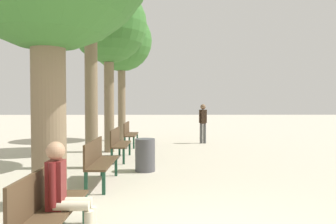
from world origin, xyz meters
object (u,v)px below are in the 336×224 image
at_px(person_seated, 66,191).
at_px(pedestrian_near, 203,121).
at_px(bench_row_3, 129,132).
at_px(bench_row_0, 47,202).
at_px(tree_row_3, 121,42).
at_px(trash_bin, 145,155).
at_px(bench_row_1, 98,158).
at_px(tree_row_2, 109,26).
at_px(bench_row_2, 118,141).

distance_m(person_seated, pedestrian_near, 10.22).
relative_size(bench_row_3, person_seated, 1.29).
distance_m(bench_row_0, tree_row_3, 11.52).
distance_m(bench_row_0, trash_bin, 4.40).
bearing_deg(bench_row_3, person_seated, -88.56).
relative_size(bench_row_0, bench_row_3, 1.00).
distance_m(bench_row_1, tree_row_2, 5.91).
xyz_separation_m(bench_row_0, trash_bin, (0.91, 4.30, -0.14)).
xyz_separation_m(bench_row_1, person_seated, (0.23, -3.02, 0.14)).
xyz_separation_m(person_seated, trash_bin, (0.68, 4.33, -0.28)).
xyz_separation_m(bench_row_3, person_seated, (0.23, -9.03, 0.14)).
bearing_deg(bench_row_2, tree_row_2, 109.42).
distance_m(bench_row_3, tree_row_3, 4.32).
distance_m(bench_row_2, tree_row_2, 4.11).
bearing_deg(tree_row_2, trash_bin, -65.78).
relative_size(tree_row_2, person_seated, 4.48).
xyz_separation_m(tree_row_2, pedestrian_near, (3.54, 2.31, -3.41)).
bearing_deg(bench_row_3, tree_row_2, -109.15).
relative_size(bench_row_0, person_seated, 1.29).
height_order(bench_row_0, bench_row_1, same).
height_order(bench_row_2, pedestrian_near, pedestrian_near).
bearing_deg(tree_row_3, bench_row_1, -86.17).
bearing_deg(bench_row_0, tree_row_3, 92.77).
xyz_separation_m(tree_row_3, trash_bin, (1.44, -6.54, -4.01)).
distance_m(tree_row_2, pedestrian_near, 5.43).
bearing_deg(bench_row_3, pedestrian_near, 14.80).
height_order(bench_row_0, bench_row_3, same).
bearing_deg(tree_row_3, person_seated, -86.04).
distance_m(bench_row_2, bench_row_3, 3.00).
height_order(bench_row_2, person_seated, person_seated).
bearing_deg(tree_row_2, person_seated, -84.28).
bearing_deg(trash_bin, bench_row_0, -101.94).
distance_m(pedestrian_near, trash_bin, 5.91).
height_order(tree_row_2, trash_bin, tree_row_2).
bearing_deg(tree_row_3, pedestrian_near, -16.34).
bearing_deg(tree_row_2, pedestrian_near, 33.13).
distance_m(bench_row_2, pedestrian_near, 4.86).
bearing_deg(bench_row_2, bench_row_3, 90.00).
height_order(tree_row_2, person_seated, tree_row_2).
height_order(tree_row_2, pedestrian_near, tree_row_2).
height_order(bench_row_0, bench_row_2, same).
bearing_deg(person_seated, tree_row_2, 95.72).
xyz_separation_m(bench_row_0, tree_row_2, (-0.53, 7.49, 3.80)).
xyz_separation_m(bench_row_2, tree_row_3, (-0.53, 4.83, 3.87)).
bearing_deg(pedestrian_near, bench_row_3, -165.20).
height_order(bench_row_3, trash_bin, bench_row_3).
distance_m(bench_row_2, person_seated, 6.03).
distance_m(bench_row_1, bench_row_3, 6.00).
relative_size(tree_row_3, person_seated, 4.57).
height_order(bench_row_3, tree_row_2, tree_row_2).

